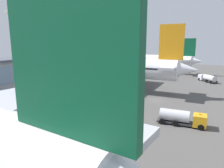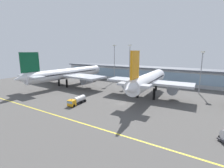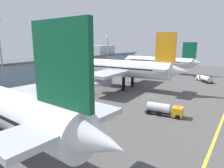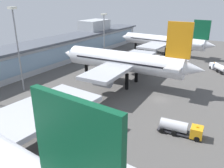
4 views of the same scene
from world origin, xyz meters
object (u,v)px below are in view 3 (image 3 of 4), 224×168
at_px(baggage_tug_near, 204,78).
at_px(apron_light_mast_west, 0,47).
at_px(airliner_far_right, 158,62).
at_px(apron_light_mast_east, 108,50).
at_px(apron_light_mast_centre, 35,47).
at_px(airliner_near_right, 122,68).
at_px(fuel_tanker_truck, 165,109).

bearing_deg(baggage_tug_near, apron_light_mast_west, 100.13).
distance_m(airliner_far_right, apron_light_mast_east, 32.96).
distance_m(airliner_far_right, apron_light_mast_centre, 71.03).
height_order(airliner_near_right, apron_light_mast_centre, apron_light_mast_centre).
relative_size(fuel_tanker_truck, apron_light_mast_centre, 0.38).
xyz_separation_m(apron_light_mast_centre, apron_light_mast_east, (39.93, -3.34, -2.20)).
bearing_deg(apron_light_mast_centre, fuel_tanker_truck, -88.91).
bearing_deg(apron_light_mast_east, baggage_tug_near, -74.84).
height_order(airliner_far_right, baggage_tug_near, airliner_far_right).
xyz_separation_m(airliner_near_right, apron_light_mast_centre, (-20.81, 23.47, 8.30)).
bearing_deg(apron_light_mast_centre, baggage_tug_near, -42.55).
bearing_deg(baggage_tug_near, fuel_tanker_truck, 138.02).
bearing_deg(apron_light_mast_east, airliner_far_right, -30.64).
bearing_deg(baggage_tug_near, apron_light_mast_centre, 94.97).
height_order(airliner_far_right, apron_light_mast_centre, apron_light_mast_centre).
bearing_deg(apron_light_mast_west, apron_light_mast_centre, -4.85).
bearing_deg(airliner_far_right, apron_light_mast_west, 78.89).
relative_size(airliner_near_right, apron_light_mast_west, 1.98).
relative_size(airliner_far_right, apron_light_mast_centre, 1.99).
distance_m(airliner_near_right, apron_light_mast_east, 28.42).
xyz_separation_m(airliner_near_right, fuel_tanker_truck, (-19.90, -24.67, -6.08)).
bearing_deg(fuel_tanker_truck, baggage_tug_near, 84.76).
bearing_deg(apron_light_mast_west, airliner_far_right, -14.63).
bearing_deg(baggage_tug_near, airliner_far_right, 18.35).
xyz_separation_m(airliner_near_right, apron_light_mast_west, (-32.57, 24.46, 8.38)).
relative_size(airliner_near_right, airliner_far_right, 1.00).
relative_size(baggage_tug_near, apron_light_mast_west, 0.34).
bearing_deg(airliner_near_right, fuel_tanker_truck, 138.28).
distance_m(fuel_tanker_truck, apron_light_mast_centre, 50.25).
distance_m(airliner_near_right, fuel_tanker_truck, 32.27).
height_order(airliner_far_right, apron_light_mast_east, apron_light_mast_east).
xyz_separation_m(baggage_tug_near, apron_light_mast_east, (-12.02, 44.36, 12.18)).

